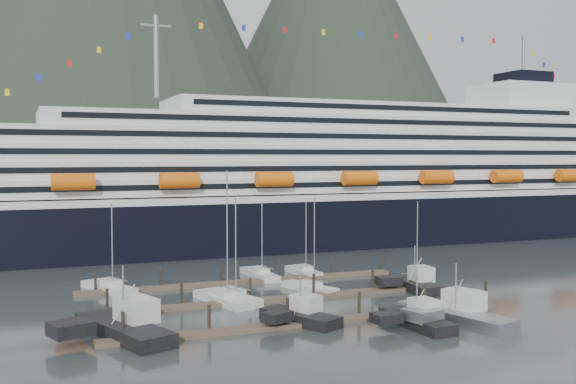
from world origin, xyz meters
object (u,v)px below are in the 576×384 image
sailboat_d (310,288)px  trawler_a (122,328)px  trawler_d (416,319)px  cruise_ship (340,187)px  sailboat_h (416,282)px  trawler_c (455,314)px  sailboat_e (109,288)px  sailboat_c (231,298)px  sailboat_f (303,272)px  sailboat_g (260,275)px  trawler_e (414,284)px  trawler_b (300,316)px  sailboat_b (223,300)px

sailboat_d → trawler_a: (-27.83, -14.93, 0.61)m
trawler_d → cruise_ship: bearing=-23.4°
sailboat_h → trawler_c: 22.21m
sailboat_e → trawler_d: (28.93, -32.63, 0.40)m
sailboat_c → sailboat_d: size_ratio=1.06×
sailboat_f → sailboat_g: 7.26m
trawler_c → trawler_e: size_ratio=1.38×
trawler_c → sailboat_g: bearing=2.7°
sailboat_h → trawler_a: size_ratio=0.82×
trawler_a → trawler_e: (41.62, 9.94, -0.12)m
sailboat_c → trawler_d: size_ratio=1.34×
cruise_ship → sailboat_f: cruise_ship is taller
sailboat_e → trawler_b: sailboat_e is taller
sailboat_g → sailboat_f: bearing=-96.2°
cruise_ship → sailboat_d: cruise_ship is taller
sailboat_b → sailboat_h: (29.55, 1.26, -0.05)m
sailboat_f → trawler_b: 31.13m
sailboat_d → sailboat_c: bearing=82.5°
trawler_c → sailboat_h: bearing=-36.2°
sailboat_d → sailboat_f: sailboat_d is taller
sailboat_h → trawler_a: (-43.87, -12.94, 0.59)m
sailboat_g → trawler_c: (10.96, -35.01, 0.52)m
sailboat_c → sailboat_h: (28.28, 0.75, -0.02)m
sailboat_b → trawler_d: sailboat_b is taller
sailboat_g → trawler_a: size_ratio=0.81×
sailboat_b → cruise_ship: bearing=-54.0°
cruise_ship → sailboat_g: cruise_ship is taller
trawler_e → sailboat_e: bearing=73.1°
sailboat_d → sailboat_g: 12.73m
sailboat_d → trawler_e: bearing=-130.0°
trawler_a → trawler_d: (30.65, -7.69, -0.18)m
sailboat_e → trawler_d: 43.61m
trawler_a → sailboat_f: bearing=-69.2°
sailboat_b → sailboat_h: size_ratio=1.37×
cruise_ship → sailboat_d: (-28.07, -47.34, -11.64)m
sailboat_e → sailboat_h: sailboat_e is taller
sailboat_b → sailboat_d: (13.51, 3.24, -0.06)m
sailboat_b → sailboat_e: (-12.61, 13.26, -0.04)m
sailboat_c → trawler_e: (26.04, -2.25, 0.45)m
sailboat_h → trawler_e: size_ratio=1.18×
sailboat_e → sailboat_d: bearing=-134.2°
sailboat_g → trawler_a: (-24.79, -27.29, 0.60)m
sailboat_d → sailboat_h: (16.04, -1.99, 0.01)m
sailboat_e → trawler_b: (17.63, -26.49, 0.42)m
sailboat_c → sailboat_f: 22.05m
sailboat_g → trawler_d: bearing=-173.4°
sailboat_h → trawler_a: sailboat_h is taller
sailboat_e → sailboat_f: bearing=-109.6°
sailboat_h → trawler_c: sailboat_h is taller
sailboat_b → trawler_e: size_ratio=1.62×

